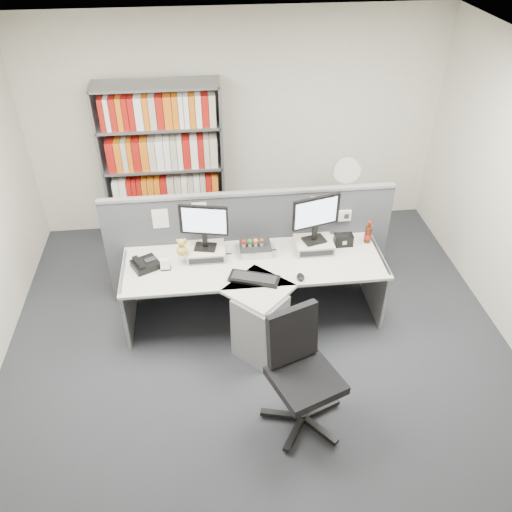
{
  "coord_description": "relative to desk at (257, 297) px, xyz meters",
  "views": [
    {
      "loc": [
        -0.45,
        -3.36,
        3.88
      ],
      "look_at": [
        0.0,
        0.65,
        0.92
      ],
      "focal_mm": 37.27,
      "sensor_mm": 36.0,
      "label": 1
    }
  ],
  "objects": [
    {
      "name": "desk_phone",
      "position": [
        -1.07,
        0.26,
        0.3
      ],
      "size": [
        0.31,
        0.3,
        0.1
      ],
      "color": "black",
      "rests_on": "desk"
    },
    {
      "name": "ground",
      "position": [
        0.0,
        -0.6,
        -0.46
      ],
      "size": [
        5.5,
        5.5,
        0.0
      ],
      "primitive_type": "plane",
      "color": "#2F3237",
      "rests_on": "ground"
    },
    {
      "name": "speaker",
      "position": [
        0.95,
        0.42,
        0.33
      ],
      "size": [
        0.19,
        0.11,
        0.13
      ],
      "primitive_type": "cube",
      "color": "black",
      "rests_on": "desk"
    },
    {
      "name": "monitor_riser_left",
      "position": [
        -0.47,
        0.38,
        0.31
      ],
      "size": [
        0.38,
        0.31,
        0.1
      ],
      "color": "#BFB49E",
      "rests_on": "desk"
    },
    {
      "name": "partition",
      "position": [
        0.0,
        0.65,
        0.19
      ],
      "size": [
        3.0,
        0.08,
        1.27
      ],
      "color": "#44474E",
      "rests_on": "ground"
    },
    {
      "name": "plush_toy",
      "position": [
        -0.7,
        0.29,
        0.45
      ],
      "size": [
        0.11,
        0.11,
        0.19
      ],
      "color": "#B0973A",
      "rests_on": "monitor_riser_left"
    },
    {
      "name": "desk_calendar",
      "position": [
        -0.87,
        0.21,
        0.31
      ],
      "size": [
        0.1,
        0.07,
        0.12
      ],
      "color": "black",
      "rests_on": "desk"
    },
    {
      "name": "desktop_pc",
      "position": [
        0.03,
        0.4,
        0.3
      ],
      "size": [
        0.31,
        0.28,
        0.08
      ],
      "color": "black",
      "rests_on": "desk"
    },
    {
      "name": "desk",
      "position": [
        0.0,
        0.0,
        0.0
      ],
      "size": [
        2.6,
        1.2,
        0.72
      ],
      "color": "beige",
      "rests_on": "ground"
    },
    {
      "name": "desk_fan",
      "position": [
        1.2,
        1.4,
        0.57
      ],
      "size": [
        0.31,
        0.18,
        0.52
      ],
      "color": "white",
      "rests_on": "filing_cabinet"
    },
    {
      "name": "filing_cabinet",
      "position": [
        1.2,
        1.4,
        -0.11
      ],
      "size": [
        0.45,
        0.61,
        0.7
      ],
      "color": "gray",
      "rests_on": "ground"
    },
    {
      "name": "shelving_unit",
      "position": [
        -0.9,
        1.85,
        0.52
      ],
      "size": [
        1.41,
        0.4,
        2.0
      ],
      "color": "gray",
      "rests_on": "ground"
    },
    {
      "name": "mouse",
      "position": [
        0.41,
        -0.08,
        0.29
      ],
      "size": [
        0.07,
        0.12,
        0.04
      ],
      "primitive_type": "ellipsoid",
      "color": "black",
      "rests_on": "desk"
    },
    {
      "name": "keyboard",
      "position": [
        -0.03,
        -0.05,
        0.28
      ],
      "size": [
        0.51,
        0.33,
        0.03
      ],
      "color": "black",
      "rests_on": "desk"
    },
    {
      "name": "figurines",
      "position": [
        0.0,
        0.39,
        0.4
      ],
      "size": [
        0.23,
        0.05,
        0.09
      ],
      "color": "#BFB49E",
      "rests_on": "desktop_pc"
    },
    {
      "name": "monitor_right",
      "position": [
        0.63,
        0.38,
        0.67
      ],
      "size": [
        0.49,
        0.21,
        0.51
      ],
      "color": "black",
      "rests_on": "monitor_riser_right"
    },
    {
      "name": "cola_bottle",
      "position": [
        1.21,
        0.45,
        0.36
      ],
      "size": [
        0.08,
        0.08,
        0.25
      ],
      "color": "#3F190A",
      "rests_on": "desk"
    },
    {
      "name": "room_shell",
      "position": [
        0.0,
        -0.6,
        1.33
      ],
      "size": [
        5.04,
        5.54,
        2.72
      ],
      "color": "beige",
      "rests_on": "ground"
    },
    {
      "name": "office_chair",
      "position": [
        0.24,
        -1.07,
        0.12
      ],
      "size": [
        0.72,
        0.7,
        1.08
      ],
      "color": "silver",
      "rests_on": "ground"
    },
    {
      "name": "monitor_left",
      "position": [
        -0.47,
        0.38,
        0.65
      ],
      "size": [
        0.47,
        0.19,
        0.48
      ],
      "color": "black",
      "rests_on": "monitor_riser_left"
    },
    {
      "name": "monitor_riser_right",
      "position": [
        0.63,
        0.38,
        0.31
      ],
      "size": [
        0.38,
        0.31,
        0.1
      ],
      "color": "#BFB49E",
      "rests_on": "desk"
    }
  ]
}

